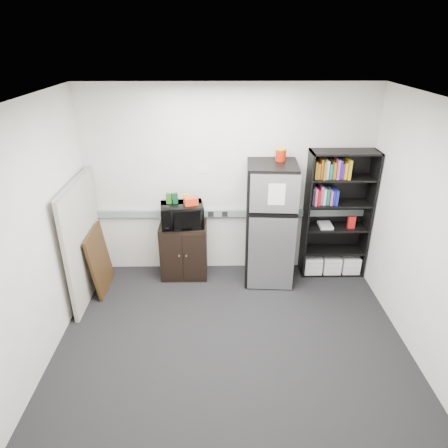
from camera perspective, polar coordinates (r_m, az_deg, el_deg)
name	(u,v)px	position (r m, az deg, el deg)	size (l,w,h in m)	color
floor	(232,345)	(4.79, 1.11, -16.93)	(4.00, 4.00, 0.00)	black
wall_back	(228,183)	(5.61, 0.61, 5.89)	(4.00, 0.02, 2.70)	silver
wall_right	(430,240)	(4.54, 27.40, -2.02)	(0.02, 3.50, 2.70)	silver
wall_left	(32,243)	(4.41, -25.70, -2.45)	(0.02, 3.50, 2.70)	silver
ceiling	(234,102)	(3.58, 1.49, 16.99)	(4.00, 3.50, 0.02)	white
electrical_raceway	(228,213)	(5.75, 0.60, 1.56)	(3.92, 0.05, 0.10)	gray
wall_note	(203,169)	(5.54, -3.03, 7.79)	(0.14, 0.00, 0.10)	white
bookshelf	(337,216)	(5.85, 15.80, 1.10)	(0.90, 0.34, 1.85)	black
cubicle_partition	(83,240)	(5.49, -19.46, -2.20)	(0.06, 1.30, 1.62)	#A7A194
cabinet	(184,251)	(5.79, -5.74, -3.81)	(0.66, 0.44, 0.82)	black
microwave	(182,215)	(5.52, -6.01, 1.28)	(0.57, 0.39, 0.32)	black
snack_box_a	(169,198)	(5.48, -7.84, 3.64)	(0.07, 0.05, 0.15)	#215D1A
snack_box_b	(175,198)	(5.47, -7.00, 3.65)	(0.07, 0.05, 0.15)	#0B341B
snack_box_c	(186,199)	(5.46, -5.43, 3.63)	(0.07, 0.05, 0.14)	orange
snack_bag	(191,201)	(5.42, -4.71, 3.24)	(0.18, 0.10, 0.10)	red
refrigerator	(270,224)	(5.54, 6.52, -0.02)	(0.69, 0.72, 1.72)	black
coffee_can	(281,154)	(5.34, 8.12, 9.91)	(0.14, 0.14, 0.19)	#A41B07
framed_poster	(100,260)	(5.72, -17.33, -4.97)	(0.15, 0.69, 0.88)	black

